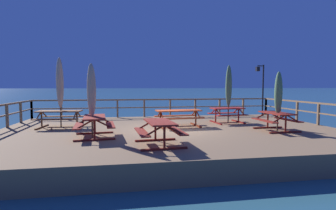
# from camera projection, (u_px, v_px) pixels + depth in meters

# --- Properties ---
(ground_plane) EXTENTS (600.00, 600.00, 0.00)m
(ground_plane) POSITION_uv_depth(u_px,v_px,m) (171.00, 145.00, 11.46)
(ground_plane) COLOR #2D5B6B
(wooden_deck) EXTENTS (14.67, 9.76, 0.69)m
(wooden_deck) POSITION_uv_depth(u_px,v_px,m) (171.00, 137.00, 11.43)
(wooden_deck) COLOR #846647
(wooden_deck) RESTS_ON ground
(railing_waterside_far) EXTENTS (14.47, 0.10, 1.09)m
(railing_waterside_far) POSITION_uv_depth(u_px,v_px,m) (157.00, 105.00, 16.01)
(railing_waterside_far) COLOR brown
(railing_waterside_far) RESTS_ON wooden_deck
(railing_side_right) EXTENTS (0.10, 9.56, 1.09)m
(railing_side_right) POSITION_uv_depth(u_px,v_px,m) (319.00, 110.00, 12.52)
(railing_side_right) COLOR brown
(railing_side_right) RESTS_ON wooden_deck
(picnic_table_back_right) EXTENTS (1.56, 1.86, 0.78)m
(picnic_table_back_right) POSITION_uv_depth(u_px,v_px,m) (95.00, 122.00, 9.59)
(picnic_table_back_right) COLOR maroon
(picnic_table_back_right) RESTS_ON wooden_deck
(picnic_table_mid_centre) EXTENTS (2.04, 1.57, 0.78)m
(picnic_table_mid_centre) POSITION_uv_depth(u_px,v_px,m) (59.00, 115.00, 11.83)
(picnic_table_mid_centre) COLOR brown
(picnic_table_mid_centre) RESTS_ON wooden_deck
(picnic_table_front_left) EXTENTS (1.45, 1.65, 0.78)m
(picnic_table_front_left) POSITION_uv_depth(u_px,v_px,m) (276.00, 118.00, 11.00)
(picnic_table_front_left) COLOR maroon
(picnic_table_front_left) RESTS_ON wooden_deck
(picnic_table_mid_left) EXTENTS (1.72, 1.51, 0.78)m
(picnic_table_mid_left) POSITION_uv_depth(u_px,v_px,m) (227.00, 112.00, 13.37)
(picnic_table_mid_left) COLOR maroon
(picnic_table_mid_left) RESTS_ON wooden_deck
(picnic_table_mid_right) EXTENTS (1.53, 1.81, 0.78)m
(picnic_table_mid_right) POSITION_uv_depth(u_px,v_px,m) (160.00, 128.00, 8.28)
(picnic_table_mid_right) COLOR maroon
(picnic_table_mid_right) RESTS_ON wooden_deck
(picnic_table_front_right) EXTENTS (2.16, 1.55, 0.78)m
(picnic_table_front_right) POSITION_uv_depth(u_px,v_px,m) (178.00, 114.00, 12.13)
(picnic_table_front_right) COLOR #993819
(picnic_table_front_right) RESTS_ON wooden_deck
(patio_umbrella_tall_back_right) EXTENTS (0.32, 0.32, 2.69)m
(patio_umbrella_tall_back_right) POSITION_uv_depth(u_px,v_px,m) (91.00, 91.00, 9.44)
(patio_umbrella_tall_back_right) COLOR #4C3828
(patio_umbrella_tall_back_right) RESTS_ON wooden_deck
(patio_umbrella_short_front) EXTENTS (0.32, 0.32, 3.15)m
(patio_umbrella_short_front) POSITION_uv_depth(u_px,v_px,m) (60.00, 83.00, 11.78)
(patio_umbrella_short_front) COLOR #4C3828
(patio_umbrella_short_front) RESTS_ON wooden_deck
(patio_umbrella_tall_mid_right) EXTENTS (0.32, 0.32, 2.48)m
(patio_umbrella_tall_mid_right) POSITION_uv_depth(u_px,v_px,m) (278.00, 93.00, 10.85)
(patio_umbrella_tall_mid_right) COLOR #4C3828
(patio_umbrella_tall_mid_right) RESTS_ON wooden_deck
(patio_umbrella_tall_mid_left) EXTENTS (0.32, 0.32, 2.93)m
(patio_umbrella_tall_mid_left) POSITION_uv_depth(u_px,v_px,m) (229.00, 86.00, 13.33)
(patio_umbrella_tall_mid_left) COLOR #4C3828
(patio_umbrella_tall_mid_left) RESTS_ON wooden_deck
(lamp_post_hooked) EXTENTS (0.65, 0.36, 3.20)m
(lamp_post_hooked) POSITION_uv_depth(u_px,v_px,m) (261.00, 82.00, 16.34)
(lamp_post_hooked) COLOR black
(lamp_post_hooked) RESTS_ON wooden_deck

